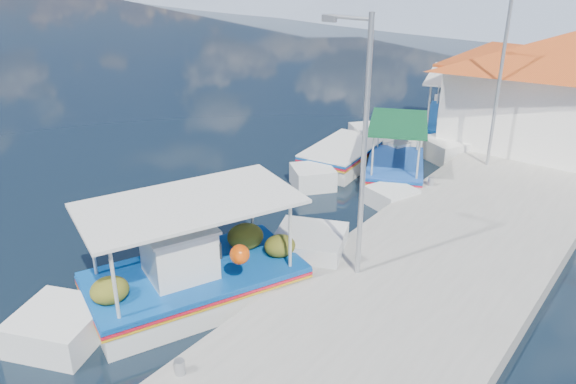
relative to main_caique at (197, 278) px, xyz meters
The scene contains 10 objects.
ground 1.93m from the main_caique, 162.43° to the left, with size 160.00×160.00×0.00m, color black.
quay 7.76m from the main_caique, 57.78° to the left, with size 5.00×44.00×0.50m, color gray.
bollards 6.16m from the main_caique, 70.70° to the left, with size 0.20×17.20×0.30m.
main_caique is the anchor object (origin of this frame).
caique_green_canopy 9.48m from the main_caique, 87.83° to the left, with size 3.54×5.72×2.36m.
caique_blue_hull 9.76m from the main_caique, 100.99° to the left, with size 2.38×6.65×1.19m.
caique_far 15.52m from the main_caique, 89.74° to the left, with size 4.11×8.10×2.97m.
harbor_building 16.33m from the main_caique, 74.11° to the left, with size 10.49×10.49×4.40m.
lamp_post_near 5.00m from the main_caique, 43.03° to the left, with size 1.21×0.14×6.00m.
lamp_post_far 12.33m from the main_caique, 76.66° to the left, with size 1.21×0.14×6.00m.
Camera 1 is at (10.36, -8.44, 7.80)m, focal length 35.77 mm.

